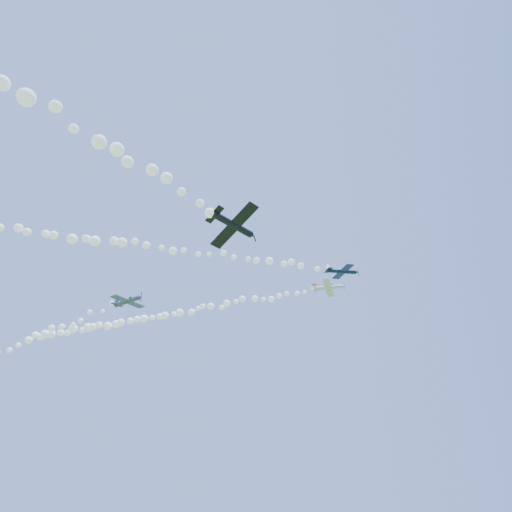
% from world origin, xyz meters
% --- Properties ---
extents(plane_white, '(6.76, 7.15, 2.63)m').
position_xyz_m(plane_white, '(13.16, 15.05, 50.88)').
color(plane_white, silver).
extents(smoke_trail_white, '(68.01, 7.72, 2.89)m').
position_xyz_m(smoke_trail_white, '(-22.86, 17.93, 50.60)').
color(smoke_trail_white, white).
extents(plane_navy, '(6.53, 6.75, 2.16)m').
position_xyz_m(plane_navy, '(16.16, 7.10, 48.76)').
color(plane_navy, '#0B1732').
extents(smoke_trail_navy, '(68.46, 31.97, 2.66)m').
position_xyz_m(smoke_trail_navy, '(-19.78, -8.98, 48.54)').
color(smoke_trail_navy, white).
extents(plane_grey, '(6.62, 6.90, 2.26)m').
position_xyz_m(plane_grey, '(-21.60, -0.55, 42.50)').
color(plane_grey, '#384052').
extents(plane_black, '(7.50, 7.34, 2.72)m').
position_xyz_m(plane_black, '(2.14, -17.92, 40.51)').
color(plane_black, black).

